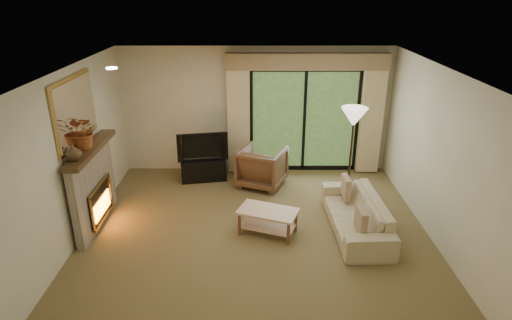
{
  "coord_description": "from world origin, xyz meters",
  "views": [
    {
      "loc": [
        -0.01,
        -6.02,
        3.7
      ],
      "look_at": [
        0.0,
        0.3,
        1.1
      ],
      "focal_mm": 30.0,
      "sensor_mm": 36.0,
      "label": 1
    }
  ],
  "objects_px": {
    "armchair": "(262,167)",
    "sofa": "(356,214)",
    "media_console": "(204,169)",
    "coffee_table": "(268,222)"
  },
  "relations": [
    {
      "from": "sofa",
      "to": "armchair",
      "type": "bearing_deg",
      "value": -140.54
    },
    {
      "from": "armchair",
      "to": "coffee_table",
      "type": "xyz_separation_m",
      "value": [
        0.07,
        -1.78,
        -0.18
      ]
    },
    {
      "from": "media_console",
      "to": "armchair",
      "type": "distance_m",
      "value": 1.23
    },
    {
      "from": "sofa",
      "to": "coffee_table",
      "type": "relative_size",
      "value": 2.14
    },
    {
      "from": "armchair",
      "to": "sofa",
      "type": "height_order",
      "value": "armchair"
    },
    {
      "from": "media_console",
      "to": "coffee_table",
      "type": "bearing_deg",
      "value": -68.49
    },
    {
      "from": "armchair",
      "to": "sofa",
      "type": "distance_m",
      "value": 2.24
    },
    {
      "from": "media_console",
      "to": "armchair",
      "type": "bearing_deg",
      "value": -22.97
    },
    {
      "from": "sofa",
      "to": "coffee_table",
      "type": "bearing_deg",
      "value": -87.7
    },
    {
      "from": "media_console",
      "to": "sofa",
      "type": "bearing_deg",
      "value": -45.91
    }
  ]
}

